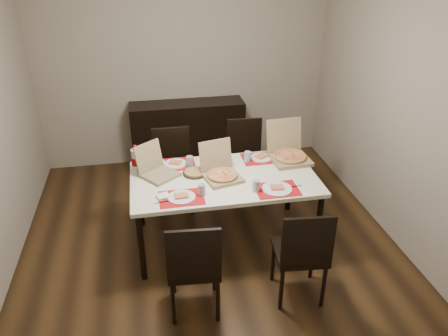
% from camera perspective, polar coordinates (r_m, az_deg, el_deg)
% --- Properties ---
extents(ground, '(3.80, 4.00, 0.02)m').
position_cam_1_polar(ground, '(4.66, -1.95, -9.46)').
color(ground, '#3C2612').
rests_on(ground, ground).
extents(room_walls, '(3.84, 4.02, 2.62)m').
position_cam_1_polar(room_walls, '(4.28, -3.26, 13.20)').
color(room_walls, gray).
rests_on(room_walls, ground).
extents(sideboard, '(1.50, 0.40, 0.90)m').
position_cam_1_polar(sideboard, '(5.96, -4.71, 4.38)').
color(sideboard, black).
rests_on(sideboard, ground).
extents(dining_table, '(1.80, 1.00, 0.75)m').
position_cam_1_polar(dining_table, '(4.28, 0.00, -1.98)').
color(dining_table, '#EEEAC8').
rests_on(dining_table, ground).
extents(chair_near_left, '(0.45, 0.45, 0.93)m').
position_cam_1_polar(chair_near_left, '(3.56, -3.95, -12.48)').
color(chair_near_left, black).
rests_on(chair_near_left, ground).
extents(chair_near_right, '(0.46, 0.46, 0.93)m').
position_cam_1_polar(chair_near_right, '(3.73, 10.18, -10.72)').
color(chair_near_right, black).
rests_on(chair_near_right, ground).
extents(chair_far_left, '(0.42, 0.42, 0.93)m').
position_cam_1_polar(chair_far_left, '(5.02, -6.70, 0.32)').
color(chair_far_left, black).
rests_on(chair_far_left, ground).
extents(chair_far_right, '(0.45, 0.45, 0.93)m').
position_cam_1_polar(chair_far_right, '(5.23, 2.81, 1.71)').
color(chair_far_right, black).
rests_on(chair_far_right, ground).
extents(setting_near_left, '(0.47, 0.30, 0.11)m').
position_cam_1_polar(setting_near_left, '(3.93, -5.17, -3.57)').
color(setting_near_left, red).
rests_on(setting_near_left, dining_table).
extents(setting_near_right, '(0.49, 0.30, 0.11)m').
position_cam_1_polar(setting_near_right, '(4.05, 6.28, -2.61)').
color(setting_near_right, red).
rests_on(setting_near_right, dining_table).
extents(setting_far_left, '(0.47, 0.30, 0.11)m').
position_cam_1_polar(setting_far_left, '(4.49, -6.12, 0.64)').
color(setting_far_left, red).
rests_on(setting_far_left, dining_table).
extents(setting_far_right, '(0.44, 0.30, 0.11)m').
position_cam_1_polar(setting_far_right, '(4.59, 4.38, 1.40)').
color(setting_far_right, red).
rests_on(setting_far_right, dining_table).
extents(napkin_loose, '(0.16, 0.16, 0.02)m').
position_cam_1_polar(napkin_loose, '(4.25, 0.07, -1.01)').
color(napkin_loose, white).
rests_on(napkin_loose, dining_table).
extents(pizza_box_center, '(0.41, 0.44, 0.33)m').
position_cam_1_polar(pizza_box_center, '(4.21, -0.38, -0.60)').
color(pizza_box_center, '#8B7750').
rests_on(pizza_box_center, dining_table).
extents(pizza_box_right, '(0.41, 0.45, 0.39)m').
position_cam_1_polar(pizza_box_right, '(4.61, 8.45, 1.80)').
color(pizza_box_right, '#8B7750').
rests_on(pizza_box_right, dining_table).
extents(pizza_box_left, '(0.45, 0.45, 0.31)m').
position_cam_1_polar(pizza_box_left, '(4.31, -8.76, -0.25)').
color(pizza_box_left, '#8B7750').
rests_on(pizza_box_left, dining_table).
extents(faina_plate, '(0.24, 0.24, 0.03)m').
position_cam_1_polar(faina_plate, '(4.31, -3.81, -0.61)').
color(faina_plate, black).
rests_on(faina_plate, dining_table).
extents(dip_bowl, '(0.16, 0.16, 0.03)m').
position_cam_1_polar(dip_bowl, '(4.37, 0.36, -0.05)').
color(dip_bowl, white).
rests_on(dip_bowl, dining_table).
extents(soda_bottle, '(0.09, 0.09, 0.28)m').
position_cam_1_polar(soda_bottle, '(4.39, -11.39, 0.98)').
color(soda_bottle, silver).
rests_on(soda_bottle, dining_table).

